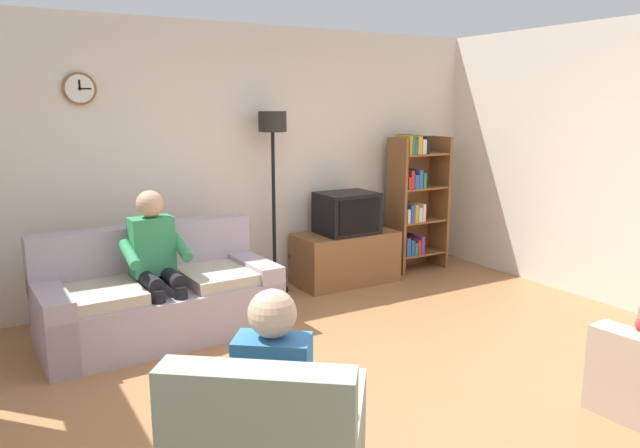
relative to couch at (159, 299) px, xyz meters
The scene contains 9 objects.
ground_plane 2.14m from the couch, 56.05° to the right, with size 12.00×12.00×0.00m, color #9E6B42.
back_wall_assembly 1.81m from the couch, 37.52° to the left, with size 6.20×0.17×2.70m.
couch is the anchor object (origin of this frame).
tv_stand 2.23m from the couch, 12.86° to the left, with size 1.10×0.56×0.56m.
tv 2.27m from the couch, 12.25° to the left, with size 0.60×0.49×0.44m.
bookshelf 3.25m from the couch, 10.13° to the left, with size 0.68×0.36×1.59m.
floor_lamp 1.87m from the couch, 23.55° to the left, with size 0.28×0.28×1.85m.
person_on_couch 0.40m from the couch, 106.24° to the right, with size 0.53×0.55×1.24m.
person_in_left_armchair 2.48m from the couch, 92.62° to the right, with size 0.62×0.64×1.12m.
Camera 1 is at (-2.43, -3.04, 1.92)m, focal length 33.48 mm.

